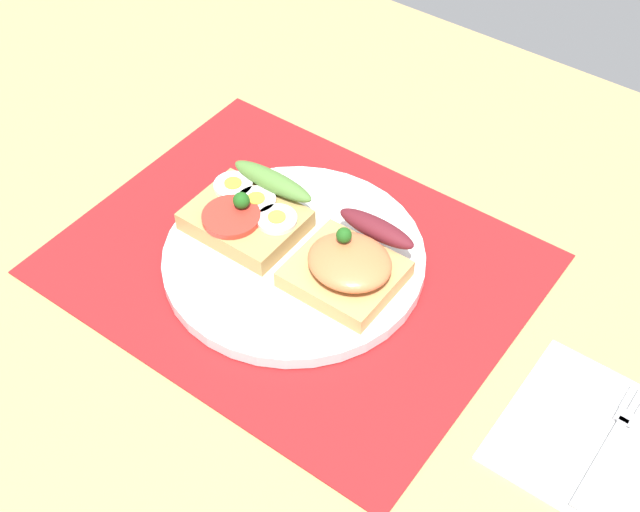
# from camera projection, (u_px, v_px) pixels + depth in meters

# --- Properties ---
(ground_plane) EXTENTS (1.20, 0.90, 0.03)m
(ground_plane) POSITION_uv_depth(u_px,v_px,m) (295.00, 276.00, 0.82)
(ground_plane) COLOR tan
(placemat) EXTENTS (0.42, 0.33, 0.00)m
(placemat) POSITION_uv_depth(u_px,v_px,m) (294.00, 264.00, 0.81)
(placemat) COLOR maroon
(placemat) RESTS_ON ground_plane
(plate) EXTENTS (0.24, 0.24, 0.01)m
(plate) POSITION_uv_depth(u_px,v_px,m) (294.00, 258.00, 0.80)
(plate) COLOR white
(plate) RESTS_ON placemat
(sandwich_egg_tomato) EXTENTS (0.10, 0.10, 0.04)m
(sandwich_egg_tomato) POSITION_uv_depth(u_px,v_px,m) (248.00, 213.00, 0.82)
(sandwich_egg_tomato) COLOR tan
(sandwich_egg_tomato) RESTS_ON plate
(sandwich_salmon) EXTENTS (0.09, 0.10, 0.05)m
(sandwich_salmon) POSITION_uv_depth(u_px,v_px,m) (351.00, 263.00, 0.77)
(sandwich_salmon) COLOR tan
(sandwich_salmon) RESTS_ON plate
(napkin) EXTENTS (0.15, 0.14, 0.01)m
(napkin) POSITION_uv_depth(u_px,v_px,m) (599.00, 441.00, 0.68)
(napkin) COLOR white
(napkin) RESTS_ON ground_plane
(fork) EXTENTS (0.02, 0.13, 0.00)m
(fork) POSITION_uv_depth(u_px,v_px,m) (612.00, 440.00, 0.67)
(fork) COLOR #B7B7BC
(fork) RESTS_ON napkin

